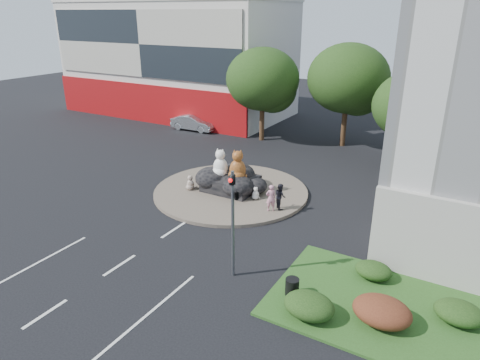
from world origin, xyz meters
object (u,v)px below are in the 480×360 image
object	(u,v)px
pedestrian_pink	(271,198)
pedestrian_dark	(280,196)
litter_bin	(292,287)
parked_car	(194,123)
cat_white	(220,162)
cat_tabby	(238,165)
kitten_white	(256,193)
kitten_calico	(190,182)

from	to	relation	value
pedestrian_pink	pedestrian_dark	distance (m)	0.67
litter_bin	parked_car	bearing A→B (deg)	134.38
parked_car	litter_bin	xyz separation A→B (m)	(19.36, -19.78, -0.27)
cat_white	pedestrian_dark	size ratio (longest dim) A/B	1.21
cat_white	cat_tabby	xyz separation A→B (m)	(1.27, 0.03, 0.07)
cat_white	pedestrian_pink	world-z (taller)	cat_white
cat_tabby	litter_bin	bearing A→B (deg)	-75.21
pedestrian_pink	parked_car	bearing A→B (deg)	-81.39
litter_bin	kitten_white	bearing A→B (deg)	127.27
pedestrian_pink	litter_bin	bearing A→B (deg)	82.60
cat_white	parked_car	bearing A→B (deg)	125.45
kitten_calico	pedestrian_pink	distance (m)	5.99
kitten_calico	pedestrian_pink	bearing A→B (deg)	0.93
kitten_white	kitten_calico	bearing A→B (deg)	157.38
cat_tabby	pedestrian_pink	bearing A→B (deg)	-51.71
pedestrian_pink	parked_car	distance (m)	20.02
kitten_calico	pedestrian_dark	xyz separation A→B (m)	(6.30, 0.32, 0.27)
cat_white	litter_bin	xyz separation A→B (m)	(8.57, -7.93, -1.54)
cat_white	pedestrian_pink	bearing A→B (deg)	-23.93
kitten_white	pedestrian_pink	distance (m)	1.91
cat_tabby	litter_bin	world-z (taller)	cat_tabby
cat_white	pedestrian_pink	size ratio (longest dim) A/B	1.16
cat_white	parked_car	xyz separation A→B (m)	(-10.79, 11.85, -1.27)
cat_tabby	litter_bin	size ratio (longest dim) A/B	2.69
cat_tabby	pedestrian_dark	size ratio (longest dim) A/B	1.29
pedestrian_pink	pedestrian_dark	world-z (taller)	pedestrian_pink
kitten_white	parked_car	bearing A→B (deg)	105.45
kitten_white	pedestrian_dark	xyz separation A→B (m)	(1.88, -0.47, 0.36)
litter_bin	cat_tabby	bearing A→B (deg)	132.52
kitten_calico	kitten_white	bearing A→B (deg)	13.50
pedestrian_dark	kitten_calico	bearing A→B (deg)	47.31
kitten_white	litter_bin	bearing A→B (deg)	-85.43
cat_tabby	kitten_white	xyz separation A→B (m)	(1.47, -0.30, -1.49)
cat_white	kitten_white	size ratio (longest dim) A/B	2.28
kitten_calico	cat_tabby	bearing A→B (deg)	23.58
pedestrian_pink	cat_white	bearing A→B (deg)	-57.33
cat_white	kitten_white	bearing A→B (deg)	-12.52
kitten_white	litter_bin	xyz separation A→B (m)	(5.83, -7.66, -0.12)
kitten_calico	parked_car	distance (m)	15.79
pedestrian_dark	litter_bin	bearing A→B (deg)	163.16
cat_white	pedestrian_dark	distance (m)	4.79
kitten_calico	kitten_white	world-z (taller)	kitten_calico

